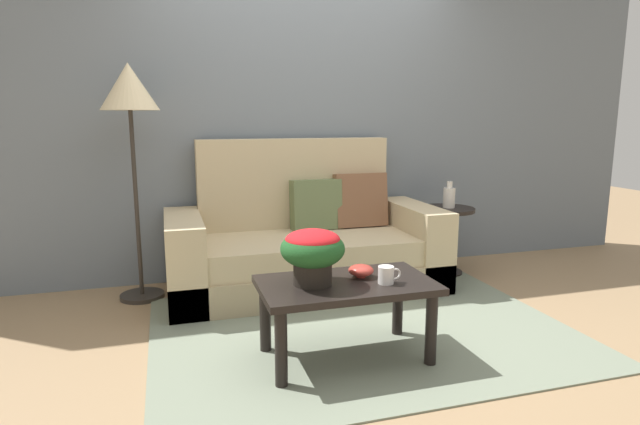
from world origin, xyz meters
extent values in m
plane|color=#997A56|center=(0.00, 0.00, 0.00)|extent=(14.00, 14.00, 0.00)
cube|color=slate|center=(0.00, 1.32, 1.43)|extent=(6.40, 0.12, 2.86)
cube|color=gray|center=(0.00, -0.07, 0.01)|extent=(2.52, 1.86, 0.01)
cube|color=tan|center=(-0.12, 0.78, 0.12)|extent=(2.03, 0.90, 0.23)
cube|color=tan|center=(-0.12, 0.75, 0.33)|extent=(1.53, 0.81, 0.19)
cube|color=tan|center=(-0.12, 1.14, 0.67)|extent=(1.53, 0.16, 0.92)
cube|color=tan|center=(-1.02, 0.78, 0.31)|extent=(0.25, 0.90, 0.61)
cube|color=tan|center=(0.77, 0.78, 0.31)|extent=(0.25, 0.90, 0.61)
cube|color=brown|center=(0.39, 1.00, 0.64)|extent=(0.43, 0.18, 0.44)
cube|color=#607047|center=(0.01, 0.99, 0.62)|extent=(0.40, 0.18, 0.40)
cylinder|color=black|center=(-0.62, -0.60, 0.20)|extent=(0.06, 0.06, 0.40)
cylinder|color=black|center=(0.18, -0.60, 0.20)|extent=(0.06, 0.06, 0.40)
cylinder|color=black|center=(-0.62, -0.19, 0.20)|extent=(0.06, 0.06, 0.40)
cylinder|color=black|center=(0.18, -0.19, 0.20)|extent=(0.06, 0.06, 0.40)
cube|color=black|center=(-0.22, -0.39, 0.42)|extent=(0.93, 0.53, 0.04)
cylinder|color=black|center=(1.10, 0.84, 0.01)|extent=(0.29, 0.29, 0.03)
cylinder|color=black|center=(1.10, 0.84, 0.28)|extent=(0.05, 0.05, 0.51)
cylinder|color=black|center=(1.10, 0.84, 0.55)|extent=(0.45, 0.45, 0.03)
cylinder|color=#2D2823|center=(-1.32, 0.95, 0.01)|extent=(0.31, 0.31, 0.03)
cylinder|color=#2D2823|center=(-1.32, 0.95, 0.69)|extent=(0.03, 0.03, 1.32)
cone|color=beige|center=(-1.32, 0.95, 1.50)|extent=(0.39, 0.39, 0.32)
cylinder|color=black|center=(-0.40, -0.38, 0.50)|extent=(0.20, 0.20, 0.13)
ellipsoid|color=#1E5123|center=(-0.40, -0.38, 0.63)|extent=(0.34, 0.34, 0.19)
ellipsoid|color=red|center=(-0.40, -0.38, 0.68)|extent=(0.29, 0.29, 0.11)
cylinder|color=white|center=(-0.03, -0.48, 0.48)|extent=(0.08, 0.08, 0.09)
torus|color=white|center=(0.02, -0.48, 0.48)|extent=(0.06, 0.01, 0.06)
cylinder|color=#B2382D|center=(-0.12, -0.34, 0.45)|extent=(0.05, 0.05, 0.02)
ellipsoid|color=#B2382D|center=(-0.12, -0.34, 0.48)|extent=(0.14, 0.14, 0.06)
cylinder|color=silver|center=(1.11, 0.84, 0.65)|extent=(0.10, 0.10, 0.16)
cylinder|color=silver|center=(1.11, 0.84, 0.75)|extent=(0.04, 0.04, 0.05)
camera|label=1|loc=(-1.12, -2.90, 1.30)|focal=29.27mm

